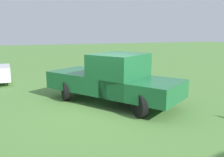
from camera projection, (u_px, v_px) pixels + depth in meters
name	position (u px, v px, depth m)	size (l,w,h in m)	color
ground_plane	(104.00, 110.00, 8.19)	(80.00, 80.00, 0.00)	#54843D
pickup_truck	(115.00, 78.00, 8.81)	(5.13, 4.27, 1.80)	black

